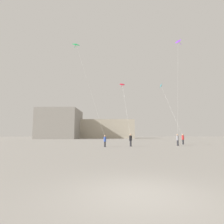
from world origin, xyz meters
name	(u,v)px	position (x,y,z in m)	size (l,w,h in m)	color
ground_plane	(139,195)	(0.00, 0.00, 0.00)	(300.00, 300.00, 0.00)	gray
person_in_black	(131,139)	(2.69, 20.81, 0.97)	(0.39, 0.39, 1.77)	#2D2D33
person_in_red	(183,139)	(12.29, 25.73, 0.97)	(0.39, 0.39, 1.78)	#2D2D33
person_in_blue	(105,141)	(-0.93, 19.88, 0.86)	(0.34, 0.34, 1.57)	#2D2D33
person_in_grey	(178,139)	(9.82, 21.84, 0.96)	(0.38, 0.38, 1.75)	#2D2D33
kite_violet_diamond	(178,43)	(8.99, 18.16, 14.05)	(1.38, 4.30, 13.39)	purple
kite_crimson_diamond	(122,85)	(2.19, 27.37, 10.69)	(1.08, 7.15, 9.85)	red
kite_emerald_diamond	(76,45)	(-4.87, 18.51, 13.66)	(4.64, 2.00, 12.86)	green
kite_cyan_diamond	(161,86)	(12.64, 37.76, 13.40)	(1.04, 12.84, 12.80)	#1EB2C6
building_left_hall	(60,124)	(-19.00, 70.82, 5.85)	(16.00, 17.76, 11.71)	gray
building_centre_hall	(105,129)	(-1.00, 76.99, 4.06)	(26.55, 10.56, 8.13)	#B2A893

